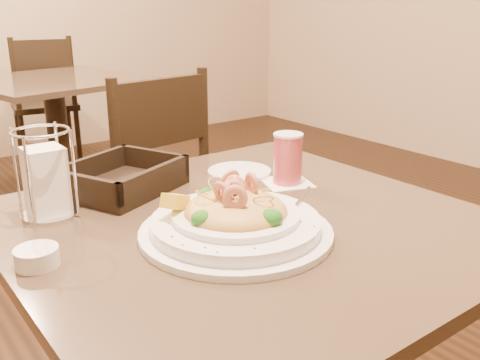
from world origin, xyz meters
TOP-DOWN VIEW (x-y plane):
  - main_table at (0.00, 0.00)m, footprint 0.90×0.90m
  - background_table at (0.39, 2.31)m, footprint 1.06×1.06m
  - dining_chair_near at (0.22, 0.89)m, footprint 0.47×0.47m
  - dining_chair_far at (0.54, 2.98)m, footprint 0.49×0.49m
  - pasta_bowl at (-0.06, -0.05)m, footprint 0.39×0.36m
  - drink_glass at (0.22, 0.12)m, footprint 0.14×0.14m
  - bread_basket at (-0.12, 0.31)m, footprint 0.31×0.29m
  - napkin_caddy at (-0.30, 0.26)m, footprint 0.11×0.11m
  - side_plate at (0.17, 0.25)m, footprint 0.18×0.18m
  - butter_ramekin at (-0.39, 0.06)m, footprint 0.08×0.08m

SIDE VIEW (x-z plane):
  - dining_chair_near at x=0.22m, z-range 0.03..0.96m
  - dining_chair_far at x=0.54m, z-range 0.03..0.96m
  - main_table at x=0.00m, z-range 0.13..0.86m
  - background_table at x=0.39m, z-range 0.13..0.86m
  - side_plate at x=0.17m, z-range 0.73..0.74m
  - butter_ramekin at x=-0.39m, z-range 0.73..0.76m
  - bread_basket at x=-0.12m, z-range 0.72..0.79m
  - pasta_bowl at x=-0.06m, z-range 0.70..0.82m
  - drink_glass at x=0.22m, z-range 0.73..0.85m
  - napkin_caddy at x=-0.30m, z-range 0.72..0.90m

